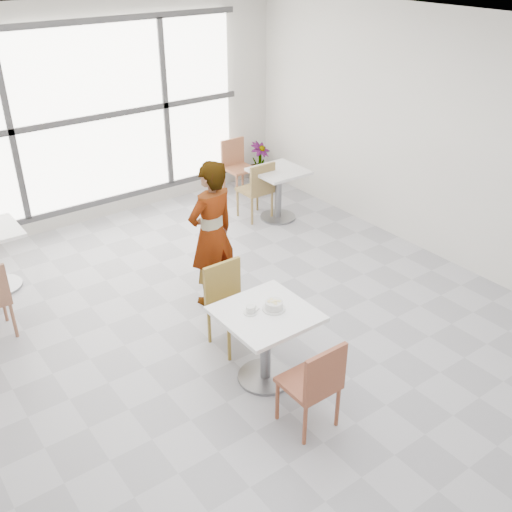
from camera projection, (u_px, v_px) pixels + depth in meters
floor at (239, 327)px, 6.30m from camera, size 7.00×7.00×0.00m
ceiling at (234, 29)px, 4.86m from camera, size 7.00×7.00×0.00m
wall_back at (91, 116)px, 8.05m from camera, size 6.00×0.00×6.00m
wall_right at (441, 140)px, 7.14m from camera, size 0.00×7.00×7.00m
window at (93, 117)px, 8.00m from camera, size 4.60×0.07×2.52m
main_table at (266, 333)px, 5.33m from camera, size 0.80×0.80×0.75m
chair_near at (315, 382)px, 4.79m from camera, size 0.42×0.42×0.87m
chair_far at (229, 299)px, 5.86m from camera, size 0.42×0.42×0.87m
oatmeal_bowl at (274, 305)px, 5.24m from camera, size 0.21×0.21×0.10m
coffee_cup at (251, 310)px, 5.20m from camera, size 0.16×0.13×0.07m
person at (212, 234)px, 6.38m from camera, size 0.66×0.49×1.67m
bg_table_right at (278, 187)px, 8.48m from camera, size 0.70×0.70×0.75m
bg_chair_right_near at (258, 187)px, 8.44m from camera, size 0.42×0.42×0.87m
bg_chair_right_far at (237, 163)px, 9.32m from camera, size 0.42×0.42×0.87m
plant_right at (260, 163)px, 9.77m from camera, size 0.50×0.50×0.69m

